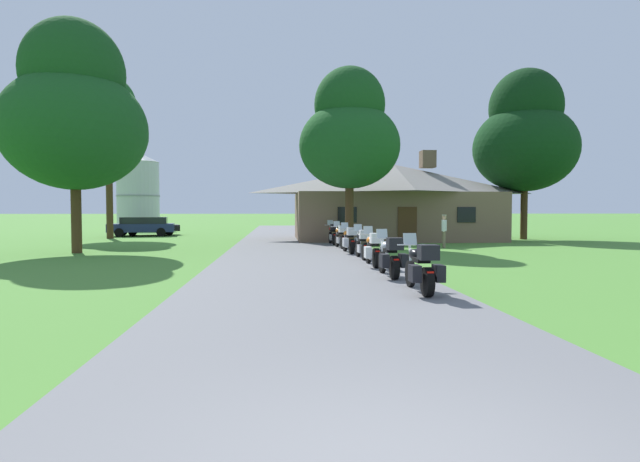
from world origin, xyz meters
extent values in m
plane|color=#4C8433|center=(0.00, 20.00, 0.00)|extent=(500.00, 500.00, 0.00)
cube|color=slate|center=(0.00, 18.00, 0.03)|extent=(6.40, 80.00, 0.06)
cylinder|color=black|center=(2.30, 8.69, 0.38)|extent=(0.11, 0.64, 0.64)
cylinder|color=black|center=(2.29, 7.25, 0.38)|extent=(0.16, 0.64, 0.64)
cube|color=silver|center=(2.30, 7.95, 0.44)|extent=(0.26, 0.56, 0.30)
ellipsoid|color=black|center=(2.30, 8.21, 0.89)|extent=(0.30, 0.52, 0.26)
cube|color=black|center=(2.30, 7.75, 0.80)|extent=(0.28, 0.52, 0.10)
cylinder|color=silver|center=(2.30, 8.65, 1.08)|extent=(0.66, 0.04, 0.03)
cylinder|color=silver|center=(2.30, 8.69, 0.74)|extent=(0.06, 0.24, 0.73)
cube|color=#B2BCC6|center=(2.30, 8.75, 1.22)|extent=(0.32, 0.11, 0.27)
sphere|color=silver|center=(2.30, 8.65, 0.94)|extent=(0.11, 0.11, 0.11)
cube|color=black|center=(2.29, 7.20, 1.02)|extent=(0.40, 0.36, 0.32)
cube|color=red|center=(2.29, 7.03, 0.60)|extent=(0.14, 0.03, 0.06)
cylinder|color=silver|center=(2.44, 7.57, 0.28)|extent=(0.07, 0.55, 0.07)
cube|color=black|center=(2.03, 7.30, 0.56)|extent=(0.20, 0.40, 0.36)
cube|color=black|center=(2.55, 7.30, 0.56)|extent=(0.20, 0.40, 0.36)
cylinder|color=black|center=(2.18, 11.43, 0.38)|extent=(0.12, 0.64, 0.64)
cylinder|color=black|center=(2.21, 9.99, 0.38)|extent=(0.17, 0.64, 0.64)
cube|color=silver|center=(2.19, 10.69, 0.44)|extent=(0.27, 0.57, 0.30)
ellipsoid|color=#B2B5BC|center=(2.19, 10.95, 0.89)|extent=(0.31, 0.53, 0.26)
cube|color=black|center=(2.20, 10.49, 0.80)|extent=(0.29, 0.53, 0.10)
cylinder|color=silver|center=(2.18, 11.39, 1.08)|extent=(0.66, 0.05, 0.03)
cylinder|color=silver|center=(2.18, 11.43, 0.74)|extent=(0.07, 0.24, 0.73)
cube|color=#B2BCC6|center=(2.18, 11.49, 1.22)|extent=(0.32, 0.12, 0.27)
sphere|color=silver|center=(2.18, 11.39, 0.94)|extent=(0.11, 0.11, 0.11)
cube|color=black|center=(2.21, 9.94, 1.02)|extent=(0.41, 0.37, 0.32)
cube|color=red|center=(2.21, 9.77, 0.60)|extent=(0.14, 0.03, 0.06)
cylinder|color=silver|center=(2.34, 10.31, 0.28)|extent=(0.08, 0.55, 0.07)
cube|color=black|center=(1.95, 10.03, 0.56)|extent=(0.21, 0.40, 0.36)
cube|color=black|center=(2.47, 10.04, 0.56)|extent=(0.21, 0.40, 0.36)
cylinder|color=black|center=(2.24, 14.12, 0.38)|extent=(0.11, 0.64, 0.64)
cylinder|color=black|center=(2.24, 12.68, 0.38)|extent=(0.15, 0.64, 0.64)
cube|color=silver|center=(2.24, 13.38, 0.44)|extent=(0.26, 0.56, 0.30)
ellipsoid|color=orange|center=(2.24, 13.64, 0.89)|extent=(0.30, 0.52, 0.26)
cube|color=black|center=(2.24, 13.18, 0.80)|extent=(0.28, 0.52, 0.10)
cylinder|color=silver|center=(2.24, 14.08, 1.08)|extent=(0.66, 0.03, 0.03)
cylinder|color=silver|center=(2.24, 14.12, 0.74)|extent=(0.06, 0.24, 0.73)
cube|color=#B2BCC6|center=(2.24, 14.18, 1.22)|extent=(0.32, 0.11, 0.27)
sphere|color=silver|center=(2.24, 14.08, 0.94)|extent=(0.11, 0.11, 0.11)
cube|color=silver|center=(2.24, 12.63, 1.02)|extent=(0.40, 0.36, 0.32)
cube|color=red|center=(2.24, 12.46, 0.60)|extent=(0.14, 0.03, 0.06)
cylinder|color=silver|center=(2.38, 13.00, 0.28)|extent=(0.07, 0.55, 0.07)
cube|color=silver|center=(1.98, 12.73, 0.56)|extent=(0.20, 0.40, 0.36)
cube|color=silver|center=(2.50, 12.73, 0.56)|extent=(0.20, 0.40, 0.36)
cylinder|color=black|center=(2.28, 16.65, 0.38)|extent=(0.12, 0.64, 0.64)
cylinder|color=black|center=(2.31, 15.21, 0.38)|extent=(0.17, 0.64, 0.64)
cube|color=silver|center=(2.29, 15.91, 0.44)|extent=(0.27, 0.56, 0.30)
ellipsoid|color=black|center=(2.29, 16.17, 0.89)|extent=(0.31, 0.53, 0.26)
cube|color=black|center=(2.30, 15.71, 0.80)|extent=(0.29, 0.52, 0.10)
cylinder|color=silver|center=(2.28, 16.61, 1.08)|extent=(0.66, 0.04, 0.03)
cylinder|color=silver|center=(2.28, 16.65, 0.74)|extent=(0.06, 0.24, 0.73)
cube|color=#B2BCC6|center=(2.28, 16.71, 1.22)|extent=(0.32, 0.12, 0.27)
sphere|color=silver|center=(2.28, 16.61, 0.94)|extent=(0.11, 0.11, 0.11)
cube|color=#B7B7BC|center=(2.31, 15.16, 1.02)|extent=(0.41, 0.37, 0.32)
cube|color=red|center=(2.31, 14.99, 0.60)|extent=(0.14, 0.03, 0.06)
cylinder|color=silver|center=(2.44, 15.53, 0.28)|extent=(0.08, 0.55, 0.07)
cylinder|color=black|center=(2.10, 19.32, 0.38)|extent=(0.15, 0.65, 0.64)
cylinder|color=black|center=(2.20, 17.89, 0.38)|extent=(0.20, 0.65, 0.64)
cube|color=silver|center=(2.15, 18.59, 0.44)|extent=(0.30, 0.58, 0.30)
ellipsoid|color=orange|center=(2.14, 18.84, 0.89)|extent=(0.34, 0.54, 0.26)
cube|color=black|center=(2.17, 18.39, 0.80)|extent=(0.32, 0.54, 0.10)
cylinder|color=silver|center=(2.11, 19.28, 1.08)|extent=(0.66, 0.08, 0.03)
cylinder|color=silver|center=(2.10, 19.32, 0.74)|extent=(0.08, 0.24, 0.73)
cube|color=#B2BCC6|center=(2.10, 19.38, 1.22)|extent=(0.33, 0.13, 0.27)
sphere|color=silver|center=(2.11, 19.28, 0.94)|extent=(0.11, 0.11, 0.11)
cube|color=#B7B7BC|center=(2.21, 17.84, 1.02)|extent=(0.42, 0.39, 0.32)
cube|color=red|center=(2.22, 17.67, 0.60)|extent=(0.14, 0.04, 0.06)
cylinder|color=silver|center=(2.32, 18.22, 0.28)|extent=(0.11, 0.55, 0.07)
cube|color=#B7B7BC|center=(1.94, 17.92, 0.56)|extent=(0.23, 0.41, 0.36)
cube|color=#B7B7BC|center=(2.46, 17.96, 0.56)|extent=(0.23, 0.41, 0.36)
cylinder|color=black|center=(2.06, 22.16, 0.38)|extent=(0.17, 0.65, 0.64)
cylinder|color=black|center=(2.19, 20.73, 0.38)|extent=(0.21, 0.65, 0.64)
cube|color=silver|center=(2.13, 21.43, 0.44)|extent=(0.31, 0.58, 0.30)
ellipsoid|color=orange|center=(2.11, 21.68, 0.89)|extent=(0.34, 0.54, 0.26)
cube|color=black|center=(2.15, 21.23, 0.80)|extent=(0.32, 0.54, 0.10)
cylinder|color=silver|center=(2.07, 22.12, 1.08)|extent=(0.66, 0.09, 0.03)
cylinder|color=silver|center=(2.06, 22.16, 0.74)|extent=(0.08, 0.24, 0.73)
cube|color=#B2BCC6|center=(2.06, 22.22, 1.22)|extent=(0.33, 0.14, 0.27)
sphere|color=silver|center=(2.07, 22.12, 0.94)|extent=(0.11, 0.11, 0.11)
cube|color=silver|center=(2.20, 20.68, 1.02)|extent=(0.43, 0.39, 0.32)
cube|color=red|center=(2.21, 20.51, 0.60)|extent=(0.14, 0.04, 0.06)
cylinder|color=silver|center=(2.30, 21.06, 0.28)|extent=(0.12, 0.55, 0.07)
cylinder|color=black|center=(2.01, 24.88, 0.38)|extent=(0.14, 0.64, 0.64)
cylinder|color=black|center=(2.07, 23.44, 0.38)|extent=(0.18, 0.65, 0.64)
cube|color=silver|center=(2.04, 24.14, 0.44)|extent=(0.29, 0.57, 0.30)
ellipsoid|color=maroon|center=(2.03, 24.40, 0.89)|extent=(0.32, 0.53, 0.26)
cube|color=black|center=(2.05, 23.94, 0.80)|extent=(0.30, 0.53, 0.10)
cylinder|color=silver|center=(2.01, 24.84, 1.08)|extent=(0.66, 0.06, 0.03)
cylinder|color=silver|center=(2.01, 24.88, 0.74)|extent=(0.07, 0.24, 0.73)
cube|color=#B2BCC6|center=(2.00, 24.94, 1.22)|extent=(0.32, 0.12, 0.27)
sphere|color=silver|center=(2.01, 24.84, 0.94)|extent=(0.11, 0.11, 0.11)
cube|color=black|center=(2.07, 23.39, 1.02)|extent=(0.42, 0.38, 0.32)
cube|color=red|center=(2.08, 23.22, 0.60)|extent=(0.14, 0.04, 0.06)
cylinder|color=silver|center=(2.20, 23.77, 0.28)|extent=(0.09, 0.55, 0.07)
cube|color=brown|center=(6.52, 29.02, 1.50)|extent=(12.47, 7.22, 2.99)
pyramid|color=gray|center=(6.52, 29.02, 3.92)|extent=(13.22, 7.65, 1.86)
cube|color=brown|center=(8.76, 29.02, 5.20)|extent=(0.90, 0.90, 1.10)
cube|color=#472D19|center=(6.52, 25.38, 1.05)|extent=(1.10, 0.08, 2.10)
cube|color=black|center=(3.02, 25.38, 1.65)|extent=(1.10, 0.06, 0.90)
cube|color=black|center=(10.01, 25.38, 1.65)|extent=(1.10, 0.06, 0.90)
cylinder|color=#75664C|center=(7.51, 21.82, 0.43)|extent=(0.14, 0.14, 0.86)
cylinder|color=#75664C|center=(7.44, 21.66, 0.43)|extent=(0.14, 0.14, 0.86)
cube|color=silver|center=(7.47, 21.74, 1.14)|extent=(0.35, 0.42, 0.56)
cylinder|color=silver|center=(7.57, 21.95, 1.12)|extent=(0.09, 0.09, 0.58)
cylinder|color=silver|center=(7.38, 21.53, 1.12)|extent=(0.09, 0.09, 0.58)
sphere|color=tan|center=(7.47, 21.74, 1.56)|extent=(0.21, 0.21, 0.21)
cylinder|color=#B2AD99|center=(7.47, 21.74, 1.66)|extent=(0.22, 0.22, 0.05)
cylinder|color=#422D19|center=(2.77, 22.71, 1.90)|extent=(0.44, 0.44, 3.80)
ellipsoid|color=#194C1E|center=(2.77, 22.71, 5.23)|extent=(5.18, 5.18, 4.41)
ellipsoid|color=#16441B|center=(2.77, 22.71, 7.30)|extent=(3.63, 3.63, 3.89)
cylinder|color=#422D19|center=(-12.17, 31.76, 2.75)|extent=(0.44, 0.44, 5.49)
ellipsoid|color=#1E5623|center=(-12.17, 31.76, 6.90)|extent=(5.13, 5.13, 4.36)
ellipsoid|color=#1B4E20|center=(-12.17, 31.76, 8.95)|extent=(3.59, 3.59, 3.84)
cylinder|color=#422D19|center=(15.15, 28.74, 2.06)|extent=(0.44, 0.44, 4.13)
ellipsoid|color=#0F3314|center=(15.15, 28.74, 5.94)|extent=(6.61, 6.61, 5.62)
ellipsoid|color=black|center=(15.15, 28.74, 8.59)|extent=(4.63, 4.63, 4.96)
cylinder|color=#422D19|center=(-9.86, 20.11, 1.87)|extent=(0.44, 0.44, 3.75)
ellipsoid|color=#194C1E|center=(-9.86, 20.11, 5.47)|extent=(6.25, 6.25, 5.31)
ellipsoid|color=#16441B|center=(-9.86, 20.11, 7.97)|extent=(4.37, 4.37, 4.69)
cylinder|color=#B2B7BC|center=(-14.69, 48.07, 3.31)|extent=(4.02, 4.02, 6.63)
cone|color=#999EA3|center=(-14.69, 48.07, 7.13)|extent=(4.10, 4.10, 1.00)
cylinder|color=gray|center=(-14.69, 48.07, 3.31)|extent=(4.14, 4.14, 0.15)
cube|color=navy|center=(-10.90, 34.77, 0.62)|extent=(4.82, 2.51, 0.60)
cube|color=black|center=(-10.70, 34.80, 1.16)|extent=(3.43, 2.08, 0.48)
cylinder|color=black|center=(-12.18, 33.72, 0.32)|extent=(0.67, 0.31, 0.64)
cylinder|color=black|center=(-12.43, 35.39, 0.32)|extent=(0.67, 0.31, 0.64)
cylinder|color=black|center=(-9.36, 34.15, 0.32)|extent=(0.67, 0.31, 0.64)
cylinder|color=black|center=(-9.61, 35.82, 0.32)|extent=(0.67, 0.31, 0.64)
cube|color=black|center=(-10.63, 36.30, 0.55)|extent=(4.55, 2.95, 0.46)
cube|color=black|center=(-10.73, 36.28, 0.99)|extent=(2.27, 2.09, 0.42)
cylinder|color=black|center=(-11.64, 35.13, 0.32)|extent=(0.68, 0.39, 0.64)
cylinder|color=black|center=(-12.12, 36.75, 0.32)|extent=(0.68, 0.39, 0.64)
cylinder|color=black|center=(-9.14, 35.86, 0.32)|extent=(0.68, 0.39, 0.64)
cylinder|color=black|center=(-9.62, 37.48, 0.32)|extent=(0.68, 0.39, 0.64)
camera|label=1|loc=(-0.86, -3.28, 1.91)|focal=28.49mm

